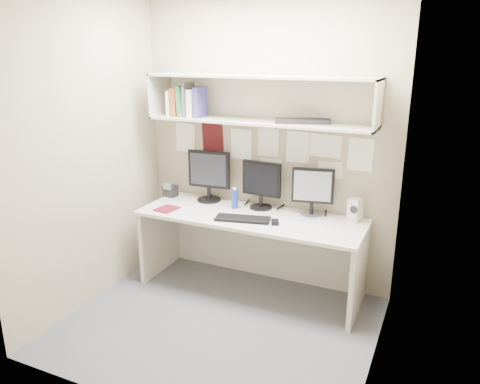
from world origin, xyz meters
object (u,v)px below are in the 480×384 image
at_px(monitor_left, 209,174).
at_px(maroon_notebook, 167,209).
at_px(desk, 251,253).
at_px(keyboard, 243,219).
at_px(desk_phone, 170,191).
at_px(monitor_center, 261,183).
at_px(speaker, 355,210).
at_px(monitor_right, 313,190).

distance_m(monitor_left, maroon_notebook, 0.53).
xyz_separation_m(desk, keyboard, (-0.01, -0.15, 0.38)).
bearing_deg(desk_phone, monitor_center, 5.15).
distance_m(monitor_center, keyboard, 0.43).
height_order(monitor_center, speaker, monitor_center).
bearing_deg(maroon_notebook, monitor_left, 69.07).
height_order(monitor_right, keyboard, monitor_right).
xyz_separation_m(speaker, desk_phone, (-1.80, -0.05, -0.04)).
bearing_deg(monitor_center, maroon_notebook, -148.26).
bearing_deg(monitor_right, desk_phone, 170.35).
relative_size(monitor_center, keyboard, 0.94).
relative_size(monitor_right, speaker, 2.15).
distance_m(desk, monitor_right, 0.80).
bearing_deg(desk_phone, monitor_right, 4.19).
distance_m(speaker, maroon_notebook, 1.67).
height_order(monitor_center, keyboard, monitor_center).
bearing_deg(speaker, desk_phone, -159.77).
bearing_deg(keyboard, desk, 72.97).
bearing_deg(monitor_right, maroon_notebook, -173.75).
xyz_separation_m(monitor_right, maroon_notebook, (-1.24, -0.40, -0.23)).
bearing_deg(speaker, keyboard, -138.29).
bearing_deg(monitor_right, keyboard, -155.26).
xyz_separation_m(desk, maroon_notebook, (-0.75, -0.18, 0.37)).
distance_m(desk, maroon_notebook, 0.86).
height_order(desk, speaker, speaker).
distance_m(desk, desk_phone, 1.04).
height_order(monitor_left, maroon_notebook, monitor_left).
bearing_deg(monitor_left, maroon_notebook, -123.49).
bearing_deg(desk_phone, speaker, 3.98).
height_order(monitor_left, keyboard, monitor_left).
relative_size(speaker, desk_phone, 1.34).
bearing_deg(maroon_notebook, monitor_right, 26.38).
relative_size(desk, keyboard, 4.30).
distance_m(monitor_left, monitor_right, 1.02).
bearing_deg(monitor_center, speaker, 4.55).
xyz_separation_m(keyboard, desk_phone, (-0.93, 0.32, 0.05)).
bearing_deg(keyboard, desk_phone, 148.46).
relative_size(monitor_center, monitor_right, 1.03).
xyz_separation_m(maroon_notebook, desk_phone, (-0.19, 0.35, 0.05)).
relative_size(speaker, maroon_notebook, 0.98).
bearing_deg(monitor_right, monitor_center, 168.44).
distance_m(monitor_center, monitor_right, 0.48).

